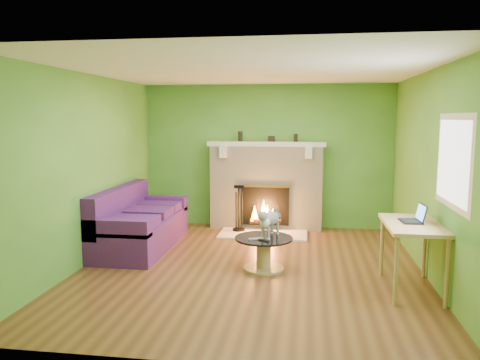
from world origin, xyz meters
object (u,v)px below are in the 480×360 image
at_px(sofa, 138,224).
at_px(desk, 413,231).
at_px(coffee_table, 264,251).
at_px(cat, 270,222).

height_order(sofa, desk, sofa).
distance_m(coffee_table, desk, 1.90).
bearing_deg(cat, sofa, 179.13).
relative_size(sofa, cat, 3.26).
xyz_separation_m(sofa, coffee_table, (2.04, -0.78, -0.11)).
distance_m(coffee_table, cat, 0.40).
relative_size(sofa, desk, 1.92).
bearing_deg(desk, cat, 161.55).
bearing_deg(sofa, coffee_table, -21.08).
relative_size(desk, cat, 1.69).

